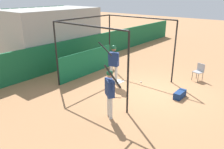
# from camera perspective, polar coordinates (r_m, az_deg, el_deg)

# --- Properties ---
(ground_plane) EXTENTS (60.00, 60.00, 0.00)m
(ground_plane) POSITION_cam_1_polar(r_m,az_deg,el_deg) (9.80, 11.47, -4.33)
(ground_plane) COLOR #A8754C
(outfield_wall) EXTENTS (24.00, 0.12, 1.55)m
(outfield_wall) POSITION_cam_1_polar(r_m,az_deg,el_deg) (12.92, -10.75, 5.50)
(outfield_wall) COLOR #196038
(outfield_wall) RESTS_ON ground
(bleacher_section) EXTENTS (5.40, 3.20, 3.23)m
(bleacher_section) POSITION_cam_1_polar(r_m,az_deg,el_deg) (14.03, -15.45, 9.82)
(bleacher_section) COLOR #9E9E99
(bleacher_section) RESTS_ON ground
(batting_cage) EXTENTS (3.75, 3.97, 2.96)m
(batting_cage) POSITION_cam_1_polar(r_m,az_deg,el_deg) (10.74, -4.02, 5.47)
(batting_cage) COLOR black
(batting_cage) RESTS_ON ground
(home_plate) EXTENTS (0.44, 0.44, 0.02)m
(home_plate) POSITION_cam_1_polar(r_m,az_deg,el_deg) (10.64, 1.61, -1.81)
(home_plate) COLOR white
(home_plate) RESTS_ON ground
(player_batter) EXTENTS (0.56, 0.86, 2.01)m
(player_batter) POSITION_cam_1_polar(r_m,az_deg,el_deg) (9.99, 0.38, 3.62)
(player_batter) COLOR silver
(player_batter) RESTS_ON ground
(player_waiting) EXTENTS (0.60, 0.81, 2.02)m
(player_waiting) POSITION_cam_1_polar(r_m,az_deg,el_deg) (7.25, -0.57, -4.02)
(player_waiting) COLOR silver
(player_waiting) RESTS_ON ground
(folding_chair) EXTENTS (0.50, 0.50, 0.84)m
(folding_chair) POSITION_cam_1_polar(r_m,az_deg,el_deg) (11.46, 21.84, 1.05)
(folding_chair) COLOR #99999E
(folding_chair) RESTS_ON ground
(equipment_bag) EXTENTS (0.70, 0.28, 0.28)m
(equipment_bag) POSITION_cam_1_polar(r_m,az_deg,el_deg) (9.43, 17.29, -4.99)
(equipment_bag) COLOR navy
(equipment_bag) RESTS_ON ground
(baseball) EXTENTS (0.07, 0.07, 0.07)m
(baseball) POSITION_cam_1_polar(r_m,az_deg,el_deg) (10.58, 7.58, -1.95)
(baseball) COLOR white
(baseball) RESTS_ON ground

